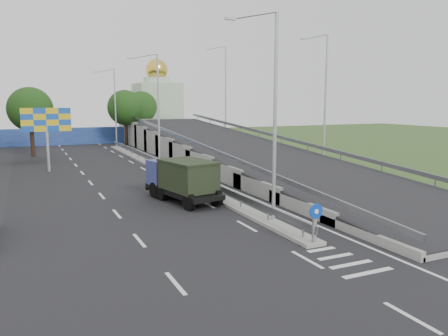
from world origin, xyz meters
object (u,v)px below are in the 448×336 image
lamp_post_near (272,106)px  dump_truck (182,178)px  billboard (46,123)px  sign_bollard (315,223)px  lamp_post_mid (156,104)px  lamp_post_far (114,103)px  church (157,106)px

lamp_post_near → dump_truck: 8.20m
lamp_post_near → billboard: size_ratio=1.83×
billboard → sign_bollard: bearing=-70.8°
dump_truck → sign_bollard: bearing=-89.5°
lamp_post_mid → lamp_post_far: 20.00m
church → dump_truck: church is taller
church → lamp_post_mid: bearing=-106.2°
lamp_post_near → dump_truck: (-2.34, 6.53, -4.37)m
lamp_post_far → lamp_post_mid: bearing=-90.0°
lamp_post_far → church: bearing=54.8°
lamp_post_mid → billboard: size_ratio=1.83×
lamp_post_far → dump_truck: 33.84m
lamp_post_far → dump_truck: lamp_post_far is taller
lamp_post_near → church: 54.90m
lamp_post_mid → dump_truck: bearing=-99.9°
lamp_post_near → church: size_ratio=0.73×
church → dump_truck: 49.18m
lamp_post_far → sign_bollard: bearing=-90.1°
sign_bollard → church: 58.84m
lamp_post_far → billboard: bearing=-116.8°
lamp_post_far → billboard: size_ratio=1.83×
sign_bollard → church: (10.00, 57.83, 4.28)m
church → sign_bollard: bearing=-99.8°
sign_bollard → church: bearing=80.2°
sign_bollard → dump_truck: size_ratio=0.27×
lamp_post_mid → dump_truck: lamp_post_mid is taller
lamp_post_near → dump_truck: bearing=109.8°
dump_truck → lamp_post_mid: bearing=68.5°
lamp_post_near → dump_truck: lamp_post_near is taller
lamp_post_mid → sign_bollard: bearing=-90.3°
sign_bollard → lamp_post_far: 44.08m
dump_truck → church: bearing=63.9°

